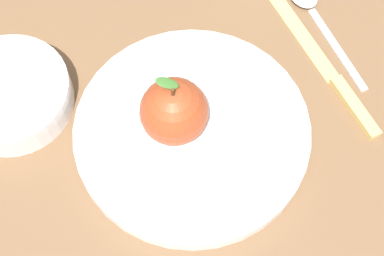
{
  "coord_description": "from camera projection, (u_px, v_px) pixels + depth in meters",
  "views": [
    {
      "loc": [
        -0.23,
        0.17,
        0.58
      ],
      "look_at": [
        -0.01,
        0.02,
        0.02
      ],
      "focal_mm": 53.61,
      "sensor_mm": 36.0,
      "label": 1
    }
  ],
  "objects": [
    {
      "name": "knife",
      "position": [
        331.0,
        74.0,
        0.67
      ],
      "size": [
        0.23,
        0.05,
        0.01
      ],
      "color": "#D8B766",
      "rests_on": "ground_plane"
    },
    {
      "name": "side_bowl",
      "position": [
        9.0,
        93.0,
        0.64
      ],
      "size": [
        0.14,
        0.14,
        0.04
      ],
      "color": "white",
      "rests_on": "ground_plane"
    },
    {
      "name": "dinner_plate",
      "position": [
        192.0,
        131.0,
        0.63
      ],
      "size": [
        0.26,
        0.26,
        0.02
      ],
      "color": "white",
      "rests_on": "ground_plane"
    },
    {
      "name": "ground_plane",
      "position": [
        203.0,
        123.0,
        0.65
      ],
      "size": [
        2.4,
        2.4,
        0.0
      ],
      "primitive_type": "plane",
      "color": "brown"
    },
    {
      "name": "apple",
      "position": [
        174.0,
        111.0,
        0.59
      ],
      "size": [
        0.07,
        0.07,
        0.08
      ],
      "color": "#9E3D1E",
      "rests_on": "dinner_plate"
    },
    {
      "name": "spoon",
      "position": [
        310.0,
        5.0,
        0.71
      ],
      "size": [
        0.18,
        0.05,
        0.01
      ],
      "color": "silver",
      "rests_on": "ground_plane"
    }
  ]
}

